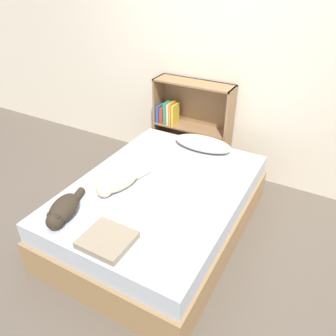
{
  "coord_description": "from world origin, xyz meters",
  "views": [
    {
      "loc": [
        1.18,
        -1.98,
        2.14
      ],
      "look_at": [
        0.0,
        0.15,
        0.6
      ],
      "focal_mm": 35.0,
      "sensor_mm": 36.0,
      "label": 1
    }
  ],
  "objects_px": {
    "pillow": "(203,143)",
    "bookshelf": "(190,124)",
    "bed": "(160,209)",
    "cat_light": "(117,183)",
    "cat_dark": "(63,210)"
  },
  "relations": [
    {
      "from": "bookshelf",
      "to": "cat_dark",
      "type": "bearing_deg",
      "value": -94.29
    },
    {
      "from": "cat_light",
      "to": "bookshelf",
      "type": "distance_m",
      "value": 1.41
    },
    {
      "from": "bed",
      "to": "pillow",
      "type": "bearing_deg",
      "value": 86.41
    },
    {
      "from": "bed",
      "to": "pillow",
      "type": "distance_m",
      "value": 0.85
    },
    {
      "from": "cat_light",
      "to": "cat_dark",
      "type": "xyz_separation_m",
      "value": [
        -0.14,
        -0.49,
        0.01
      ]
    },
    {
      "from": "bed",
      "to": "cat_light",
      "type": "relative_size",
      "value": 3.49
    },
    {
      "from": "cat_light",
      "to": "pillow",
      "type": "bearing_deg",
      "value": 176.77
    },
    {
      "from": "bed",
      "to": "cat_light",
      "type": "xyz_separation_m",
      "value": [
        -0.29,
        -0.22,
        0.32
      ]
    },
    {
      "from": "bed",
      "to": "bookshelf",
      "type": "height_order",
      "value": "bookshelf"
    },
    {
      "from": "cat_light",
      "to": "bookshelf",
      "type": "bearing_deg",
      "value": -165.01
    },
    {
      "from": "cat_dark",
      "to": "bed",
      "type": "bearing_deg",
      "value": 132.56
    },
    {
      "from": "pillow",
      "to": "bookshelf",
      "type": "distance_m",
      "value": 0.52
    },
    {
      "from": "bed",
      "to": "cat_dark",
      "type": "bearing_deg",
      "value": -121.06
    },
    {
      "from": "cat_dark",
      "to": "bookshelf",
      "type": "bearing_deg",
      "value": 159.33
    },
    {
      "from": "bookshelf",
      "to": "pillow",
      "type": "bearing_deg",
      "value": -50.1
    }
  ]
}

